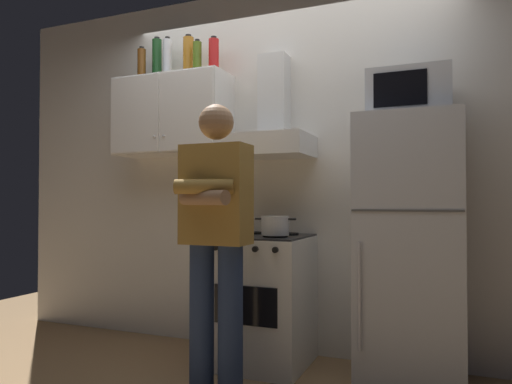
# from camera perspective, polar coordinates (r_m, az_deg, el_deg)

# --- Properties ---
(ground_plane) EXTENTS (7.00, 7.00, 0.00)m
(ground_plane) POSITION_cam_1_polar(r_m,az_deg,el_deg) (3.15, 0.00, -21.43)
(ground_plane) COLOR olive
(back_wall_tiled) EXTENTS (4.80, 0.10, 2.70)m
(back_wall_tiled) POSITION_cam_1_polar(r_m,az_deg,el_deg) (3.53, 3.71, 3.06)
(back_wall_tiled) COLOR silver
(back_wall_tiled) RESTS_ON ground_plane
(upper_cabinet) EXTENTS (0.90, 0.37, 0.60)m
(upper_cabinet) POSITION_cam_1_polar(r_m,az_deg,el_deg) (3.74, -10.05, 9.01)
(upper_cabinet) COLOR white
(stove_oven) EXTENTS (0.60, 0.62, 0.87)m
(stove_oven) POSITION_cam_1_polar(r_m,az_deg,el_deg) (3.27, 0.87, -12.77)
(stove_oven) COLOR white
(stove_oven) RESTS_ON ground_plane
(range_hood) EXTENTS (0.60, 0.44, 0.75)m
(range_hood) POSITION_cam_1_polar(r_m,az_deg,el_deg) (3.36, 1.66, 7.51)
(range_hood) COLOR white
(refrigerator) EXTENTS (0.60, 0.62, 1.60)m
(refrigerator) POSITION_cam_1_polar(r_m,az_deg,el_deg) (3.00, 18.11, -6.65)
(refrigerator) COLOR silver
(refrigerator) RESTS_ON ground_plane
(microwave) EXTENTS (0.48, 0.37, 0.28)m
(microwave) POSITION_cam_1_polar(r_m,az_deg,el_deg) (3.08, 18.01, 11.09)
(microwave) COLOR #B7BABF
(microwave) RESTS_ON refrigerator
(person_standing) EXTENTS (0.38, 0.33, 1.64)m
(person_standing) POSITION_cam_1_polar(r_m,az_deg,el_deg) (2.68, -4.90, -5.21)
(person_standing) COLOR navy
(person_standing) RESTS_ON ground_plane
(cooking_pot) EXTENTS (0.28, 0.18, 0.12)m
(cooking_pot) POSITION_cam_1_polar(r_m,az_deg,el_deg) (3.05, 2.32, -4.06)
(cooking_pot) COLOR #B7BABF
(cooking_pot) RESTS_ON stove_oven
(bottle_wine_green) EXTENTS (0.07, 0.07, 0.35)m
(bottle_wine_green) POSITION_cam_1_polar(r_m,az_deg,el_deg) (3.97, -11.85, 15.32)
(bottle_wine_green) COLOR #19471E
(bottle_wine_green) RESTS_ON upper_cabinet
(bottle_vodka_clear) EXTENTS (0.07, 0.07, 0.32)m
(bottle_vodka_clear) POSITION_cam_1_polar(r_m,az_deg,el_deg) (3.88, -10.62, 15.52)
(bottle_vodka_clear) COLOR silver
(bottle_vodka_clear) RESTS_ON upper_cabinet
(bottle_liquor_amber) EXTENTS (0.08, 0.08, 0.32)m
(bottle_liquor_amber) POSITION_cam_1_polar(r_m,az_deg,el_deg) (3.81, -8.15, 15.84)
(bottle_liquor_amber) COLOR #B7721E
(bottle_liquor_amber) RESTS_ON upper_cabinet
(bottle_soda_red) EXTENTS (0.08, 0.08, 0.27)m
(bottle_soda_red) POSITION_cam_1_polar(r_m,az_deg,el_deg) (3.67, -5.12, 16.06)
(bottle_soda_red) COLOR red
(bottle_soda_red) RESTS_ON upper_cabinet
(bottle_beer_brown) EXTENTS (0.07, 0.07, 0.26)m
(bottle_beer_brown) POSITION_cam_1_polar(r_m,az_deg,el_deg) (3.97, -13.61, 14.72)
(bottle_beer_brown) COLOR brown
(bottle_beer_brown) RESTS_ON upper_cabinet
(bottle_olive_oil) EXTENTS (0.07, 0.07, 0.25)m
(bottle_olive_oil) POSITION_cam_1_polar(r_m,az_deg,el_deg) (3.70, -7.09, 15.81)
(bottle_olive_oil) COLOR #4C6B19
(bottle_olive_oil) RESTS_ON upper_cabinet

